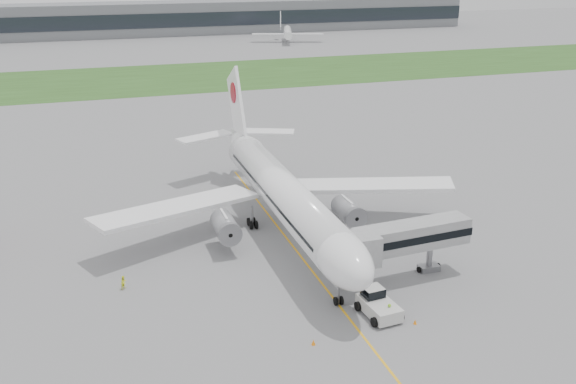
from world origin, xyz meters
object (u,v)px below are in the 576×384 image
object	(u,v)px
airliner	(280,189)
pushback_tug	(377,304)
jet_bridge	(405,238)
ground_crew_near	(389,312)

from	to	relation	value
airliner	pushback_tug	bearing A→B (deg)	-82.48
airliner	pushback_tug	world-z (taller)	airliner
airliner	jet_bridge	size ratio (longest dim) A/B	3.75
pushback_tug	jet_bridge	size ratio (longest dim) A/B	0.35
airliner	ground_crew_near	size ratio (longest dim) A/B	28.93
airliner	jet_bridge	distance (m)	19.09
airliner	ground_crew_near	distance (m)	24.90
pushback_tug	ground_crew_near	xyz separation A→B (m)	(0.49, -1.52, -0.21)
ground_crew_near	pushback_tug	bearing A→B (deg)	-96.29
airliner	pushback_tug	distance (m)	23.31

